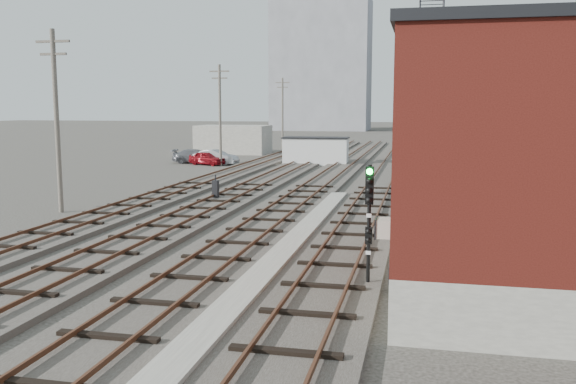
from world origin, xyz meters
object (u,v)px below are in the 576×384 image
(switch_stand, at_px, (216,190))
(site_trailer, at_px, (316,151))
(car_grey, at_px, (196,156))
(car_red, at_px, (207,158))
(car_silver, at_px, (216,157))
(signal_mast, at_px, (369,219))

(switch_stand, height_order, site_trailer, site_trailer)
(switch_stand, distance_m, car_grey, 24.03)
(site_trailer, bearing_deg, car_grey, -177.08)
(site_trailer, height_order, car_red, site_trailer)
(car_grey, bearing_deg, site_trailer, -90.65)
(car_red, height_order, car_silver, car_silver)
(car_red, height_order, car_grey, car_grey)
(car_grey, bearing_deg, car_red, -138.57)
(signal_mast, bearing_deg, car_silver, 115.32)
(car_red, relative_size, car_grey, 0.81)
(site_trailer, height_order, car_silver, site_trailer)
(switch_stand, bearing_deg, car_red, 113.94)
(site_trailer, xyz_separation_m, car_grey, (-11.28, -1.03, -0.62))
(car_silver, relative_size, car_grey, 0.91)
(switch_stand, height_order, car_grey, switch_stand)
(site_trailer, relative_size, car_silver, 1.48)
(car_silver, height_order, car_grey, car_silver)
(signal_mast, relative_size, car_grey, 0.79)
(switch_stand, relative_size, car_grey, 0.30)
(car_red, xyz_separation_m, car_grey, (-1.67, 1.54, 0.03))
(site_trailer, relative_size, car_red, 1.66)
(signal_mast, height_order, car_silver, signal_mast)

